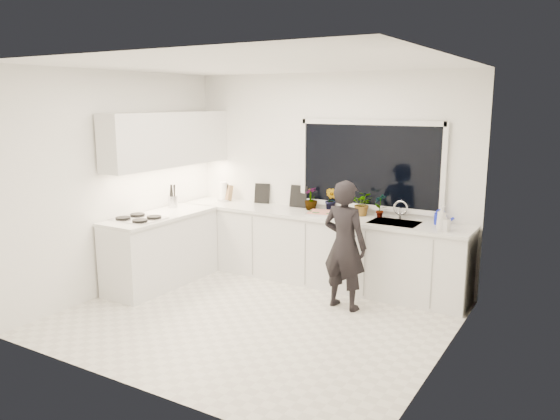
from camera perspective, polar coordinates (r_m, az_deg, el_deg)
The scene contains 25 objects.
floor at distance 6.11m, azimuth -2.64°, elevation -11.28°, with size 4.00×3.50×0.02m, color beige.
wall_back at distance 7.25m, azimuth 4.96°, elevation 3.43°, with size 4.00×0.02×2.70m, color white.
wall_left at distance 7.03m, azimuth -16.56°, elevation 2.76°, with size 0.02×3.50×2.70m, color white.
wall_right at distance 4.93m, azimuth 17.10°, elevation -0.75°, with size 0.02×3.50×2.70m, color white.
ceiling at distance 5.66m, azimuth -2.90°, elevation 15.06°, with size 4.00×3.50×0.02m, color white.
window at distance 6.95m, azimuth 9.33°, elevation 4.65°, with size 1.80×0.02×1.00m, color black.
base_cabinets_back at distance 7.16m, azimuth 3.75°, elevation -4.10°, with size 3.92×0.58×0.88m, color white.
base_cabinets_left at distance 7.22m, azimuth -12.28°, elevation -4.20°, with size 0.58×1.60×0.88m, color white.
countertop_back at distance 7.04m, azimuth 3.76°, elevation -0.50°, with size 3.94×0.62×0.04m, color silver.
countertop_left at distance 7.11m, azimuth -12.43°, elevation -0.62°, with size 0.62×1.60×0.04m, color silver.
upper_cabinets at distance 7.32m, azimuth -11.56°, elevation 7.26°, with size 0.34×2.10×0.70m, color white.
sink at distance 6.66m, azimuth 11.87°, elevation -1.68°, with size 0.58×0.42×0.14m, color silver.
faucet at distance 6.81m, azimuth 12.48°, elevation -0.04°, with size 0.03×0.03×0.22m, color silver.
stovetop at distance 6.88m, azimuth -14.55°, elevation -0.83°, with size 0.56×0.48×0.03m, color black.
person at distance 6.21m, azimuth 6.76°, elevation -3.67°, with size 0.54×0.36×1.48m, color black.
pizza_tray at distance 6.95m, azimuth 4.81°, elevation -0.38°, with size 0.46×0.34×0.03m, color silver.
pizza at distance 6.95m, azimuth 4.81°, elevation -0.24°, with size 0.42×0.30×0.01m, color #B63B18.
watering_can at distance 6.65m, azimuth 16.39°, elevation -0.91°, with size 0.14×0.14×0.13m, color #1420BC.
paper_towel_roll at distance 7.91m, azimuth -5.92°, elevation 1.88°, with size 0.11×0.11×0.26m, color white.
knife_block at distance 7.93m, azimuth -5.56°, elevation 1.76°, with size 0.13×0.10×0.22m, color #A1834B.
utensil_crock at distance 7.54m, azimuth -11.13°, elevation 0.87°, with size 0.13×0.13×0.16m, color #B0B0B4.
picture_frame_large at distance 7.70m, azimuth -1.88°, elevation 1.75°, with size 0.22×0.02×0.28m, color black.
picture_frame_small at distance 7.41m, azimuth 1.95°, elevation 1.44°, with size 0.25×0.02×0.30m, color black.
herb_plants at distance 7.00m, azimuth 7.07°, elevation 0.83°, with size 1.16×0.29×0.32m.
soap_bottles at distance 6.31m, azimuth 16.65°, elevation -0.96°, with size 0.16×0.13×0.28m.
Camera 1 is at (3.13, -4.70, 2.34)m, focal length 35.00 mm.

